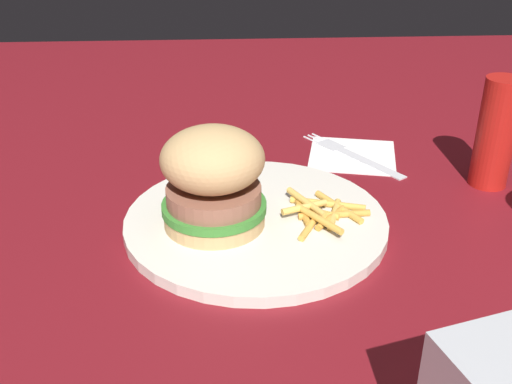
{
  "coord_description": "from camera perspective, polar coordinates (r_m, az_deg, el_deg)",
  "views": [
    {
      "loc": [
        0.56,
        -0.01,
        0.33
      ],
      "look_at": [
        0.0,
        0.02,
        0.04
      ],
      "focal_mm": 43.27,
      "sensor_mm": 36.0,
      "label": 1
    }
  ],
  "objects": [
    {
      "name": "napkin",
      "position": [
        0.82,
        8.89,
        3.4
      ],
      "size": [
        0.13,
        0.13,
        0.0
      ],
      "primitive_type": "cube",
      "rotation": [
        0.0,
        0.0,
        -0.21
      ],
      "color": "white",
      "rests_on": "ground_plane"
    },
    {
      "name": "fries_pile",
      "position": [
        0.64,
        6.1,
        -1.83
      ],
      "size": [
        0.1,
        0.09,
        0.01
      ],
      "color": "#E5B251",
      "rests_on": "plate"
    },
    {
      "name": "ketchup_bottle",
      "position": [
        0.76,
        21.32,
        5.1
      ],
      "size": [
        0.04,
        0.04,
        0.13
      ],
      "primitive_type": "cylinder",
      "color": "#B21914",
      "rests_on": "ground_plane"
    },
    {
      "name": "fork",
      "position": [
        0.82,
        8.82,
        3.59
      ],
      "size": [
        0.15,
        0.11,
        0.0
      ],
      "color": "silver",
      "rests_on": "napkin"
    },
    {
      "name": "ground_plane",
      "position": [
        0.65,
        -1.65,
        -3.26
      ],
      "size": [
        1.6,
        1.6,
        0.0
      ],
      "primitive_type": "plane",
      "color": "maroon"
    },
    {
      "name": "sandwich",
      "position": [
        0.61,
        -3.98,
        1.31
      ],
      "size": [
        0.11,
        0.11,
        0.1
      ],
      "color": "tan",
      "rests_on": "plate"
    },
    {
      "name": "plate",
      "position": [
        0.64,
        -0.0,
        -2.83
      ],
      "size": [
        0.27,
        0.27,
        0.01
      ],
      "primitive_type": "cylinder",
      "color": "silver",
      "rests_on": "ground_plane"
    }
  ]
}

